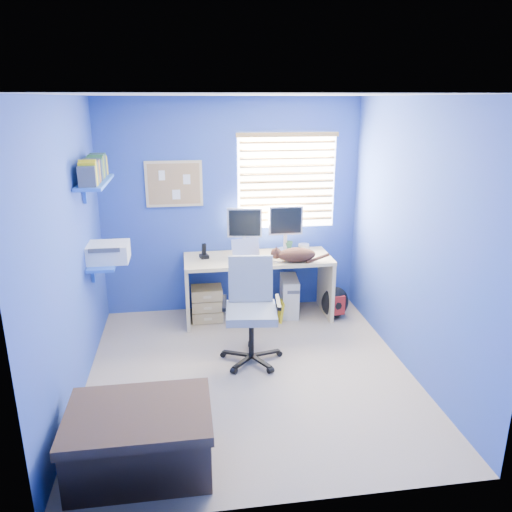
{
  "coord_description": "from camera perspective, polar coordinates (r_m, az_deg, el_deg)",
  "views": [
    {
      "loc": [
        -0.55,
        -4.11,
        2.48
      ],
      "look_at": [
        0.15,
        0.65,
        0.95
      ],
      "focal_mm": 35.0,
      "sensor_mm": 36.0,
      "label": 1
    }
  ],
  "objects": [
    {
      "name": "wall_shelves",
      "position": [
        5.03,
        -17.43,
        4.84
      ],
      "size": [
        0.42,
        0.9,
        1.05
      ],
      "color": "blue",
      "rests_on": "ground"
    },
    {
      "name": "tower_pc",
      "position": [
        5.98,
        3.82,
        -4.54
      ],
      "size": [
        0.23,
        0.46,
        0.45
      ],
      "primitive_type": "cube",
      "rotation": [
        0.0,
        0.0,
        -0.1
      ],
      "color": "beige",
      "rests_on": "floor"
    },
    {
      "name": "laptop",
      "position": [
        5.53,
        -0.71,
        0.5
      ],
      "size": [
        0.39,
        0.34,
        0.22
      ],
      "primitive_type": "cube",
      "rotation": [
        0.0,
        0.0,
        0.28
      ],
      "color": "silver",
      "rests_on": "desk"
    },
    {
      "name": "window_blinds",
      "position": [
        5.87,
        3.56,
        8.51
      ],
      "size": [
        1.15,
        0.05,
        1.1
      ],
      "color": "white",
      "rests_on": "ground"
    },
    {
      "name": "phone",
      "position": [
        5.67,
        -5.97,
        0.59
      ],
      "size": [
        0.11,
        0.13,
        0.17
      ],
      "primitive_type": "cube",
      "rotation": [
        0.0,
        0.0,
        0.24
      ],
      "color": "black",
      "rests_on": "desk"
    },
    {
      "name": "wall_front",
      "position": [
        2.84,
        3.64,
        -7.97
      ],
      "size": [
        3.0,
        0.01,
        2.5
      ],
      "primitive_type": "cube",
      "color": "#354AB0",
      "rests_on": "ground"
    },
    {
      "name": "wall_right",
      "position": [
        4.75,
        17.54,
        1.82
      ],
      "size": [
        0.01,
        3.2,
        2.5
      ],
      "primitive_type": "cube",
      "color": "#354AB0",
      "rests_on": "ground"
    },
    {
      "name": "cat",
      "position": [
        5.54,
        4.65,
        0.14
      ],
      "size": [
        0.47,
        0.3,
        0.15
      ],
      "primitive_type": "ellipsoid",
      "rotation": [
        0.0,
        0.0,
        -0.19
      ],
      "color": "black",
      "rests_on": "desk"
    },
    {
      "name": "yellow_book",
      "position": [
        5.81,
        2.85,
        -6.31
      ],
      "size": [
        0.03,
        0.17,
        0.24
      ],
      "primitive_type": "cube",
      "color": "yellow",
      "rests_on": "floor"
    },
    {
      "name": "cd_spindle",
      "position": [
        6.0,
        5.48,
        1.05
      ],
      "size": [
        0.13,
        0.13,
        0.07
      ],
      "primitive_type": "cylinder",
      "color": "silver",
      "rests_on": "desk"
    },
    {
      "name": "office_chair",
      "position": [
        4.91,
        -0.55,
        -7.73
      ],
      "size": [
        0.65,
        0.65,
        1.01
      ],
      "color": "black",
      "rests_on": "floor"
    },
    {
      "name": "ceiling",
      "position": [
        4.14,
        -0.78,
        17.95
      ],
      "size": [
        3.0,
        3.2,
        0.0
      ],
      "primitive_type": "cube",
      "color": "white",
      "rests_on": "wall_back"
    },
    {
      "name": "drawer_boxes",
      "position": [
        5.83,
        -5.62,
        -5.41
      ],
      "size": [
        0.35,
        0.28,
        0.41
      ],
      "primitive_type": "cube",
      "color": "tan",
      "rests_on": "floor"
    },
    {
      "name": "backpack",
      "position": [
        5.95,
        9.01,
        -5.24
      ],
      "size": [
        0.33,
        0.26,
        0.38
      ],
      "primitive_type": "ellipsoid",
      "rotation": [
        0.0,
        0.0,
        0.04
      ],
      "color": "black",
      "rests_on": "floor"
    },
    {
      "name": "mug",
      "position": [
        5.97,
        3.71,
        1.18
      ],
      "size": [
        0.1,
        0.09,
        0.1
      ],
      "primitive_type": "imported",
      "color": "#2B603A",
      "rests_on": "desk"
    },
    {
      "name": "desk",
      "position": [
        5.82,
        0.21,
        -3.62
      ],
      "size": [
        1.67,
        0.65,
        0.74
      ],
      "primitive_type": "cube",
      "color": "#D0B986",
      "rests_on": "floor"
    },
    {
      "name": "bed_corner",
      "position": [
        3.76,
        -13.07,
        -19.7
      ],
      "size": [
        0.94,
        0.67,
        0.45
      ],
      "primitive_type": "cube",
      "color": "#452F24",
      "rests_on": "floor"
    },
    {
      "name": "monitor_left",
      "position": [
        5.77,
        -1.34,
        2.9
      ],
      "size": [
        0.41,
        0.17,
        0.54
      ],
      "primitive_type": "cube",
      "rotation": [
        0.0,
        0.0,
        -0.14
      ],
      "color": "silver",
      "rests_on": "desk"
    },
    {
      "name": "wall_back",
      "position": [
        5.86,
        -2.82,
        5.52
      ],
      "size": [
        3.0,
        0.01,
        2.5
      ],
      "primitive_type": "cube",
      "color": "#354AB0",
      "rests_on": "ground"
    },
    {
      "name": "corkboard",
      "position": [
        5.76,
        -9.35,
        8.13
      ],
      "size": [
        0.64,
        0.02,
        0.52
      ],
      "color": "#D0B986",
      "rests_on": "ground"
    },
    {
      "name": "monitor_right",
      "position": [
        5.89,
        3.38,
        3.17
      ],
      "size": [
        0.4,
        0.12,
        0.54
      ],
      "primitive_type": "cube",
      "rotation": [
        0.0,
        0.0,
        0.01
      ],
      "color": "silver",
      "rests_on": "desk"
    },
    {
      "name": "wall_left",
      "position": [
        4.39,
        -20.51,
        0.24
      ],
      "size": [
        0.01,
        3.2,
        2.5
      ],
      "primitive_type": "cube",
      "color": "#354AB0",
      "rests_on": "ground"
    },
    {
      "name": "floor",
      "position": [
        4.83,
        -0.66,
        -13.26
      ],
      "size": [
        3.0,
        3.2,
        0.0
      ],
      "primitive_type": "cube",
      "color": "tan",
      "rests_on": "ground"
    }
  ]
}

